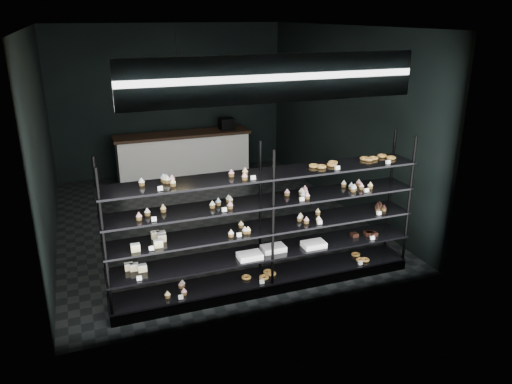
% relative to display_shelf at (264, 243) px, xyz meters
% --- Properties ---
extents(room, '(5.01, 6.01, 3.20)m').
position_rel_display_shelf_xyz_m(room, '(-0.07, 2.45, 0.97)').
color(room, black).
rests_on(room, ground).
extents(display_shelf, '(4.00, 0.50, 1.91)m').
position_rel_display_shelf_xyz_m(display_shelf, '(0.00, 0.00, 0.00)').
color(display_shelf, black).
rests_on(display_shelf, room).
extents(signage, '(3.30, 0.05, 0.50)m').
position_rel_display_shelf_xyz_m(signage, '(-0.07, -0.48, 2.12)').
color(signage, '#0F0D43').
rests_on(signage, room).
extents(pendant_lamp, '(0.29, 0.29, 0.87)m').
position_rel_display_shelf_xyz_m(pendant_lamp, '(-0.71, 1.42, 1.82)').
color(pendant_lamp, black).
rests_on(pendant_lamp, room).
extents(service_counter, '(2.89, 0.65, 1.23)m').
position_rel_display_shelf_xyz_m(service_counter, '(0.06, 4.95, -0.13)').
color(service_counter, silver).
rests_on(service_counter, room).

